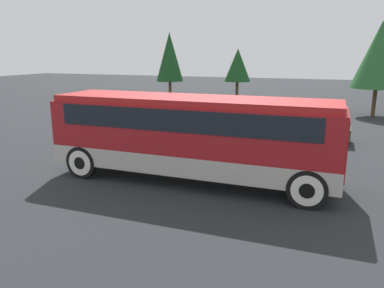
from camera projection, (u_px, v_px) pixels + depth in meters
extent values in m
plane|color=#26282B|center=(192.00, 180.00, 13.37)|extent=(120.00, 120.00, 0.00)
cube|color=#B7B2A8|center=(192.00, 158.00, 13.18)|extent=(9.90, 2.50, 0.68)
cube|color=maroon|center=(192.00, 126.00, 12.91)|extent=(9.90, 2.50, 1.58)
cube|color=black|center=(192.00, 115.00, 12.82)|extent=(8.72, 2.54, 0.71)
cube|color=#B21E1E|center=(192.00, 100.00, 12.70)|extent=(9.71, 2.30, 0.22)
cube|color=maroon|center=(340.00, 144.00, 11.30)|extent=(0.36, 2.40, 1.81)
cylinder|color=black|center=(307.00, 189.00, 10.81)|extent=(1.18, 0.28, 1.18)
cylinder|color=silver|center=(307.00, 189.00, 10.81)|extent=(0.92, 0.30, 0.92)
cylinder|color=black|center=(307.00, 189.00, 10.81)|extent=(0.45, 0.32, 0.45)
cylinder|color=black|center=(312.00, 168.00, 12.88)|extent=(1.18, 0.28, 1.18)
cylinder|color=silver|center=(312.00, 168.00, 12.88)|extent=(0.92, 0.30, 0.92)
cylinder|color=black|center=(312.00, 168.00, 12.88)|extent=(0.45, 0.32, 0.45)
cylinder|color=black|center=(82.00, 162.00, 13.53)|extent=(1.18, 0.28, 1.18)
cylinder|color=silver|center=(82.00, 162.00, 13.53)|extent=(0.92, 0.30, 0.92)
cylinder|color=black|center=(82.00, 162.00, 13.53)|extent=(0.45, 0.32, 0.45)
cylinder|color=black|center=(116.00, 148.00, 15.60)|extent=(1.18, 0.28, 1.18)
cylinder|color=silver|center=(116.00, 148.00, 15.60)|extent=(0.92, 0.30, 0.92)
cylinder|color=black|center=(116.00, 148.00, 15.60)|extent=(0.45, 0.32, 0.45)
cube|color=#2D5638|center=(306.00, 130.00, 19.45)|extent=(4.24, 1.75, 0.57)
cube|color=black|center=(304.00, 119.00, 19.38)|extent=(2.20, 1.57, 0.55)
cylinder|color=black|center=(339.00, 139.00, 18.22)|extent=(0.70, 0.22, 0.70)
cylinder|color=black|center=(339.00, 139.00, 18.22)|extent=(0.27, 0.26, 0.27)
cylinder|color=black|center=(339.00, 133.00, 19.64)|extent=(0.70, 0.22, 0.70)
cylinder|color=black|center=(339.00, 133.00, 19.64)|extent=(0.27, 0.26, 0.27)
cylinder|color=black|center=(272.00, 134.00, 19.35)|extent=(0.70, 0.22, 0.70)
cylinder|color=black|center=(272.00, 134.00, 19.35)|extent=(0.27, 0.26, 0.27)
cylinder|color=black|center=(277.00, 129.00, 20.77)|extent=(0.70, 0.22, 0.70)
cylinder|color=black|center=(277.00, 129.00, 20.77)|extent=(0.27, 0.26, 0.27)
cube|color=black|center=(224.00, 128.00, 19.68)|extent=(4.49, 1.71, 0.70)
cube|color=black|center=(221.00, 116.00, 19.59)|extent=(2.33, 1.53, 0.59)
cylinder|color=black|center=(255.00, 139.00, 18.43)|extent=(0.64, 0.22, 0.64)
cylinder|color=black|center=(255.00, 139.00, 18.43)|extent=(0.24, 0.26, 0.24)
cylinder|color=black|center=(260.00, 133.00, 19.81)|extent=(0.64, 0.22, 0.64)
cylinder|color=black|center=(260.00, 133.00, 19.81)|extent=(0.24, 0.26, 0.24)
cylinder|color=black|center=(187.00, 134.00, 19.68)|extent=(0.64, 0.22, 0.64)
cylinder|color=black|center=(187.00, 134.00, 19.68)|extent=(0.24, 0.26, 0.24)
cylinder|color=black|center=(197.00, 128.00, 21.06)|extent=(0.64, 0.22, 0.64)
cylinder|color=black|center=(197.00, 128.00, 21.06)|extent=(0.24, 0.26, 0.24)
cylinder|color=brown|center=(170.00, 91.00, 36.60)|extent=(0.28, 0.28, 1.83)
cone|color=#19471E|center=(170.00, 57.00, 35.85)|extent=(2.59, 2.59, 4.61)
cylinder|color=brown|center=(237.00, 92.00, 35.35)|extent=(0.28, 0.28, 1.90)
cone|color=#19471E|center=(238.00, 65.00, 34.77)|extent=(2.45, 2.45, 3.02)
cylinder|color=brown|center=(374.00, 102.00, 27.04)|extent=(0.28, 0.28, 2.03)
cone|color=#28602D|center=(379.00, 55.00, 26.25)|extent=(3.59, 3.59, 4.65)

